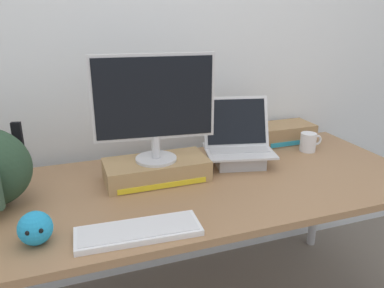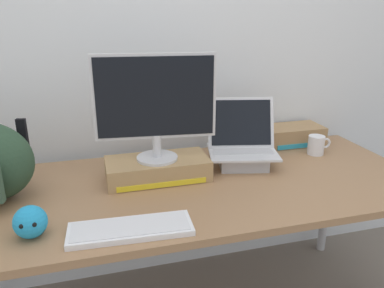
# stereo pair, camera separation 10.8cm
# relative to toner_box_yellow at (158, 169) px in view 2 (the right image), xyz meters

# --- Properties ---
(back_wall) EXTENTS (7.00, 0.10, 2.60)m
(back_wall) POSITION_rel_toner_box_yellow_xyz_m (0.13, 0.42, 0.51)
(back_wall) COLOR silver
(back_wall) RESTS_ON ground
(desk) EXTENTS (2.03, 0.83, 0.74)m
(desk) POSITION_rel_toner_box_yellow_xyz_m (0.13, -0.10, -0.11)
(desk) COLOR #99704C
(desk) RESTS_ON ground
(toner_box_yellow) EXTENTS (0.44, 0.22, 0.09)m
(toner_box_yellow) POSITION_rel_toner_box_yellow_xyz_m (0.00, 0.00, 0.00)
(toner_box_yellow) COLOR #A88456
(toner_box_yellow) RESTS_ON desk
(desktop_monitor) EXTENTS (0.50, 0.18, 0.45)m
(desktop_monitor) POSITION_rel_toner_box_yellow_xyz_m (-0.00, -0.00, 0.29)
(desktop_monitor) COLOR silver
(desktop_monitor) RESTS_ON toner_box_yellow
(open_laptop) EXTENTS (0.37, 0.32, 0.31)m
(open_laptop) POSITION_rel_toner_box_yellow_xyz_m (0.42, 0.05, 0.02)
(open_laptop) COLOR #ADADB2
(open_laptop) RESTS_ON desk
(external_keyboard) EXTENTS (0.42, 0.17, 0.02)m
(external_keyboard) POSITION_rel_toner_box_yellow_xyz_m (-0.17, -0.40, -0.03)
(external_keyboard) COLOR white
(external_keyboard) RESTS_ON desk
(coffee_mug) EXTENTS (0.12, 0.08, 0.10)m
(coffee_mug) POSITION_rel_toner_box_yellow_xyz_m (0.84, 0.08, 0.00)
(coffee_mug) COLOR silver
(coffee_mug) RESTS_ON desk
(plush_toy) EXTENTS (0.11, 0.11, 0.11)m
(plush_toy) POSITION_rel_toner_box_yellow_xyz_m (-0.48, -0.34, 0.01)
(plush_toy) COLOR #2393CC
(plush_toy) RESTS_ON desk
(toner_box_cyan) EXTENTS (0.32, 0.18, 0.10)m
(toner_box_cyan) POSITION_rel_toner_box_yellow_xyz_m (0.81, 0.26, 0.00)
(toner_box_cyan) COLOR #9E7A51
(toner_box_cyan) RESTS_ON desk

